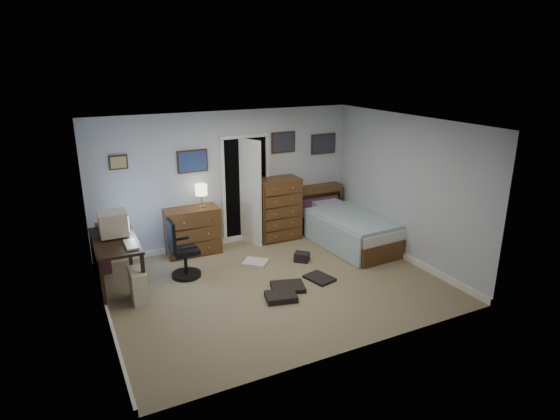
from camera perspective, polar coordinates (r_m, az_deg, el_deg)
The scene contains 15 objects.
floor at distance 7.45m, azimuth -0.65°, elevation -9.05°, with size 5.00×4.00×0.02m, color gray.
computer_desk at distance 7.49m, azimuth -20.11°, elevation -4.81°, with size 0.65×1.39×0.80m.
crt_monitor at distance 7.51m, azimuth -19.67°, elevation -1.59°, with size 0.42×0.39×0.38m.
keyboard at distance 7.12m, azimuth -17.73°, elevation -4.02°, with size 0.16×0.43×0.03m, color beige.
pc_tower at distance 7.17m, azimuth -16.86°, elevation -8.78°, with size 0.23×0.45×0.48m.
office_chair at distance 7.67m, azimuth -11.89°, elevation -5.42°, with size 0.49×0.49×0.98m.
media_stack at distance 8.16m, azimuth -20.72°, elevation -4.42°, with size 0.17×0.17×0.86m, color maroon.
low_dresser at distance 8.56m, azimuth -10.62°, elevation -2.52°, with size 0.96×0.48×0.85m, color #55381A.
table_lamp at distance 8.39m, azimuth -9.59°, elevation 2.35°, with size 0.22×0.22×0.41m.
doorway at distance 9.17m, azimuth -4.91°, elevation 2.90°, with size 0.96×1.12×2.05m.
tall_dresser at distance 9.05m, azimuth -0.25°, elevation 0.14°, with size 0.82×0.48×1.21m, color #55381A.
headboard_bookcase at distance 9.61m, azimuth 4.56°, elevation 0.45°, with size 1.04×0.28×0.93m.
bed at distance 8.92m, azimuth 8.53°, elevation -2.34°, with size 1.18×2.06×0.66m.
wall_posters at distance 8.82m, azimuth -2.98°, elevation 7.31°, with size 4.38×0.04×0.60m.
floor_clutter at distance 7.50m, azimuth 0.93°, elevation -8.40°, with size 1.35×1.78×0.16m.
Camera 1 is at (-2.88, -5.98, 3.37)m, focal length 30.00 mm.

